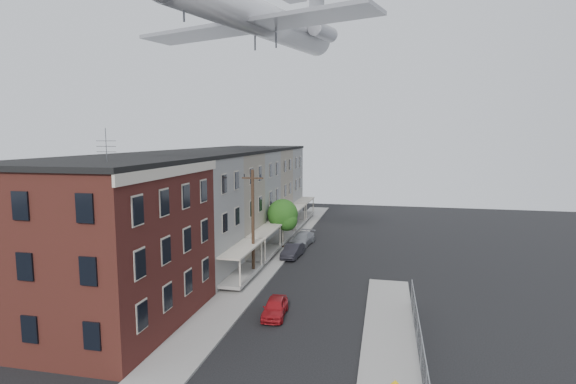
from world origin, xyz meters
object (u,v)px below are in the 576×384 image
Objects in this scene: utility_pole at (253,222)px; car_near at (275,307)px; street_tree at (284,216)px; airplane at (263,19)px; car_far at (303,239)px; car_mid at (293,251)px.

car_near is (3.80, -7.75, -4.07)m from utility_pole.
airplane reaches higher than street_tree.
utility_pole is 12.59m from car_far.
street_tree is 1.13× the size of car_far.
utility_pole is at bearing 111.94° from car_near.
airplane is at bearing -106.92° from car_mid.
car_far reaches higher than car_mid.
street_tree reaches higher than car_far.
utility_pole reaches higher than car_near.
car_mid is 5.20m from car_far.
street_tree reaches higher than car_mid.
car_near is 0.77× the size of car_far.
airplane reaches higher than car_mid.
car_near is 23.34m from airplane.
car_far is (0.00, 5.20, 0.00)m from car_mid.
utility_pole is 10.00m from street_tree.
car_far is (-1.80, 19.51, 0.06)m from car_near.
car_far is at bearing 80.35° from utility_pole.
car_mid is (1.67, -3.36, -2.78)m from street_tree.
car_near is 19.59m from car_far.
car_mid reaches higher than car_near.
car_mid is (2.00, 6.57, -4.01)m from utility_pole.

